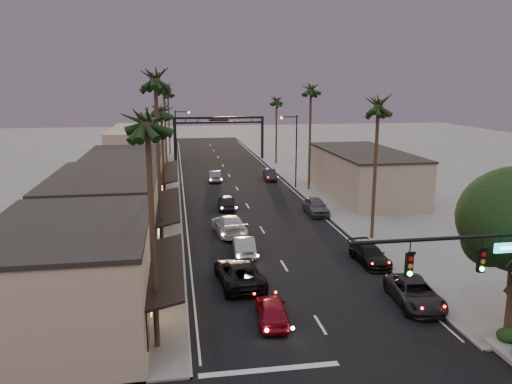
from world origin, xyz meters
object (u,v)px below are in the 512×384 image
object	(u,v)px
streetlight_right	(294,146)
palm_lb	(155,74)
palm_far	(168,91)
oncoming_pickup	(239,272)
palm_ld	(164,86)
palm_rb	(311,86)
streetlight_left	(178,136)
traffic_signal	(495,270)
palm_lc	(161,107)
palm_rc	(277,98)
oncoming_red	(272,310)
curbside_black	(370,255)
palm_ra	(379,100)
oncoming_silver	(244,246)
curbside_near	(415,293)
arch	(219,127)
palm_la	(147,114)

from	to	relation	value
streetlight_right	palm_lb	distance (m)	28.89
palm_far	oncoming_pickup	distance (m)	62.82
palm_lb	palm_ld	xyz separation A→B (m)	(0.00, 33.00, -0.97)
palm_rb	streetlight_left	bearing A→B (deg)	137.95
streetlight_right	streetlight_left	size ratio (longest dim) A/B	1.00
traffic_signal	oncoming_pickup	size ratio (longest dim) A/B	1.48
traffic_signal	palm_lc	xyz separation A→B (m)	(-14.29, 32.00, 5.39)
palm_ld	palm_rc	world-z (taller)	palm_ld
oncoming_red	curbside_black	bearing A→B (deg)	-133.35
palm_lb	palm_ld	distance (m)	33.01
palm_lc	palm_far	bearing A→B (deg)	89.59
streetlight_left	palm_lb	bearing A→B (deg)	-92.67
palm_ra	palm_rb	bearing A→B (deg)	90.00
palm_rb	palm_rc	size ratio (longest dim) A/B	1.16
oncoming_silver	traffic_signal	bearing A→B (deg)	118.24
palm_rc	oncoming_red	xyz separation A→B (m)	(-11.11, -53.23, -9.78)
palm_lc	curbside_black	distance (m)	24.92
oncoming_pickup	curbside_near	distance (m)	10.86
streetlight_right	palm_rc	size ratio (longest dim) A/B	0.74
palm_far	arch	bearing A→B (deg)	-43.95
palm_ld	curbside_near	distance (m)	47.34
palm_la	palm_lc	size ratio (longest dim) A/B	1.08
streetlight_right	palm_lb	world-z (taller)	palm_lb
oncoming_pickup	curbside_black	size ratio (longest dim) A/B	1.26
arch	oncoming_pickup	world-z (taller)	arch
palm_lc	palm_la	bearing A→B (deg)	-90.00
palm_far	oncoming_silver	bearing A→B (deg)	-84.13
palm_lc	oncoming_silver	bearing A→B (deg)	-66.87
arch	palm_ra	xyz separation A→B (m)	(8.60, -46.00, 5.91)
palm_far	oncoming_pickup	world-z (taller)	palm_far
curbside_near	curbside_black	xyz separation A→B (m)	(0.00, 6.93, -0.06)
curbside_black	palm_lc	bearing A→B (deg)	127.68
arch	streetlight_left	distance (m)	13.85
palm_ra	curbside_black	distance (m)	12.34
traffic_signal	palm_far	distance (m)	75.58
oncoming_pickup	palm_rb	bearing A→B (deg)	-118.14
palm_ld	oncoming_silver	world-z (taller)	palm_ld
curbside_black	palm_lb	bearing A→B (deg)	164.18
palm_ld	palm_la	bearing A→B (deg)	-90.00
palm_ra	palm_lb	bearing A→B (deg)	-173.37
palm_ld	oncoming_red	bearing A→B (deg)	-82.17
traffic_signal	oncoming_red	bearing A→B (deg)	140.48
palm_la	oncoming_silver	xyz separation A→B (m)	(6.08, 12.77, -10.72)
streetlight_right	palm_lb	size ratio (longest dim) A/B	0.59
palm_lb	curbside_black	size ratio (longest dim) A/B	3.34
oncoming_red	arch	bearing A→B (deg)	-87.41
palm_ra	streetlight_left	bearing A→B (deg)	114.54
arch	oncoming_red	size ratio (longest dim) A/B	3.74
palm_lb	oncoming_red	xyz separation A→B (m)	(6.09, -11.23, -12.69)
palm_la	palm_far	world-z (taller)	same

